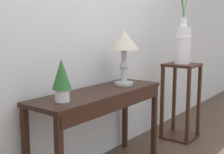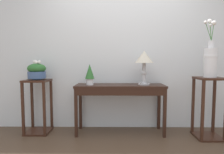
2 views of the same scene
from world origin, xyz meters
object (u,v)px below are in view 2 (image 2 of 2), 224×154
at_px(pedestal_stand_left, 38,106).
at_px(pedestal_stand_right, 209,108).
at_px(planter_bowl_wide_left, 37,71).
at_px(console_table, 120,91).
at_px(table_lamp, 144,60).
at_px(potted_plant_on_console, 90,74).
at_px(flower_vase_tall_right, 211,59).

relative_size(pedestal_stand_left, pedestal_stand_right, 0.94).
bearing_deg(planter_bowl_wide_left, console_table, -1.34).
xyz_separation_m(console_table, table_lamp, (0.37, 0.02, 0.48)).
bearing_deg(potted_plant_on_console, table_lamp, 1.86).
xyz_separation_m(potted_plant_on_console, pedestal_stand_left, (-0.83, 0.03, -0.52)).
xyz_separation_m(table_lamp, pedestal_stand_left, (-1.66, 0.01, -0.73)).
bearing_deg(flower_vase_tall_right, planter_bowl_wide_left, 175.98).
distance_m(pedestal_stand_left, pedestal_stand_right, 2.59).
xyz_separation_m(planter_bowl_wide_left, flower_vase_tall_right, (2.58, -0.18, 0.18)).
height_order(console_table, table_lamp, table_lamp).
distance_m(console_table, planter_bowl_wide_left, 1.33).
bearing_deg(console_table, planter_bowl_wide_left, 178.66).
xyz_separation_m(pedestal_stand_right, flower_vase_tall_right, (-0.00, 0.00, 0.71)).
height_order(potted_plant_on_console, pedestal_stand_left, potted_plant_on_console).
relative_size(table_lamp, pedestal_stand_right, 0.58).
height_order(pedestal_stand_right, flower_vase_tall_right, flower_vase_tall_right).
bearing_deg(potted_plant_on_console, pedestal_stand_right, -4.86).
bearing_deg(planter_bowl_wide_left, potted_plant_on_console, -2.24).
bearing_deg(planter_bowl_wide_left, flower_vase_tall_right, -4.02).
relative_size(console_table, potted_plant_on_console, 4.31).
bearing_deg(table_lamp, flower_vase_tall_right, -10.83).
xyz_separation_m(potted_plant_on_console, pedestal_stand_right, (1.76, -0.15, -0.49)).
distance_m(potted_plant_on_console, planter_bowl_wide_left, 0.83).
distance_m(planter_bowl_wide_left, pedestal_stand_right, 2.64).
distance_m(console_table, potted_plant_on_console, 0.54).
relative_size(table_lamp, pedestal_stand_left, 0.62).
relative_size(console_table, pedestal_stand_left, 1.62).
bearing_deg(flower_vase_tall_right, potted_plant_on_console, 175.14).
distance_m(console_table, table_lamp, 0.61).
bearing_deg(pedestal_stand_right, planter_bowl_wide_left, 175.97).
bearing_deg(planter_bowl_wide_left, table_lamp, -0.18).
height_order(console_table, potted_plant_on_console, potted_plant_on_console).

